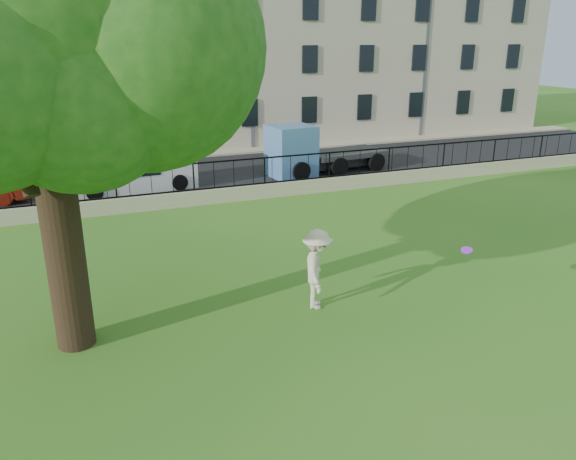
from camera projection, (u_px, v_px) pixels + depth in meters
name	position (u px, v px, depth m)	size (l,w,h in m)	color
ground	(320.00, 349.00, 12.15)	(120.00, 120.00, 0.00)	#2E6C19
retaining_wall	(195.00, 198.00, 22.60)	(50.00, 0.40, 0.60)	tan
iron_railing	(194.00, 177.00, 22.32)	(50.00, 0.05, 1.13)	black
street	(173.00, 179.00, 26.82)	(60.00, 9.00, 0.01)	black
sidewalk	(155.00, 158.00, 31.37)	(60.00, 1.40, 0.12)	tan
building_row	(131.00, 29.00, 34.13)	(56.40, 10.40, 13.80)	beige
tree	(24.00, 13.00, 10.19)	(8.20, 6.40, 10.24)	black
man	(317.00, 269.00, 13.79)	(1.30, 0.75, 2.02)	beige
frisbee	(467.00, 250.00, 13.07)	(0.27, 0.27, 0.03)	#9E2AF0
white_van	(131.00, 165.00, 24.61)	(5.35, 2.09, 2.25)	silver
blue_truck	(325.00, 148.00, 27.89)	(5.87, 2.08, 2.46)	#5181BE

